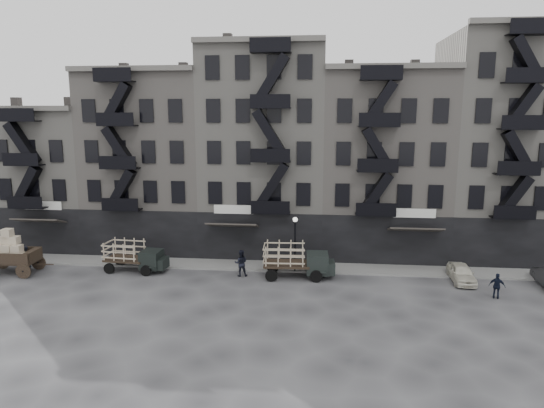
# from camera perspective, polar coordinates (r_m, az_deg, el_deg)

# --- Properties ---
(ground) EXTENTS (140.00, 140.00, 0.00)m
(ground) POSITION_cam_1_polar(r_m,az_deg,el_deg) (34.77, -2.56, -9.29)
(ground) COLOR #38383A
(ground) RESTS_ON ground
(sidewalk) EXTENTS (55.00, 2.50, 0.15)m
(sidewalk) POSITION_cam_1_polar(r_m,az_deg,el_deg) (38.25, -1.74, -7.25)
(sidewalk) COLOR slate
(sidewalk) RESTS_ON ground
(building_west) EXTENTS (10.00, 11.35, 13.20)m
(building_west) POSITION_cam_1_polar(r_m,az_deg,el_deg) (49.25, -24.55, 2.93)
(building_west) COLOR gray
(building_west) RESTS_ON ground
(building_midwest) EXTENTS (10.00, 11.35, 16.20)m
(building_midwest) POSITION_cam_1_polar(r_m,az_deg,el_deg) (44.86, -13.57, 4.86)
(building_midwest) COLOR gray
(building_midwest) RESTS_ON ground
(building_center) EXTENTS (10.00, 11.35, 18.20)m
(building_center) POSITION_cam_1_polar(r_m,az_deg,el_deg) (42.52, -0.73, 6.20)
(building_center) COLOR gray
(building_center) RESTS_ON ground
(building_mideast) EXTENTS (10.00, 11.35, 16.20)m
(building_mideast) POSITION_cam_1_polar(r_m,az_deg,el_deg) (42.65, 12.79, 4.59)
(building_mideast) COLOR gray
(building_mideast) RESTS_ON ground
(building_east) EXTENTS (10.00, 11.35, 19.20)m
(building_east) POSITION_cam_1_polar(r_m,az_deg,el_deg) (44.84, 25.73, 6.01)
(building_east) COLOR gray
(building_east) RESTS_ON ground
(lamp_post) EXTENTS (0.36, 0.36, 4.28)m
(lamp_post) POSITION_cam_1_polar(r_m,az_deg,el_deg) (36.12, 2.73, -3.88)
(lamp_post) COLOR black
(lamp_post) RESTS_ON ground
(wagon) EXTENTS (4.08, 2.30, 3.39)m
(wagon) POSITION_cam_1_polar(r_m,az_deg,el_deg) (41.04, -28.52, -4.64)
(wagon) COLOR black
(wagon) RESTS_ON ground
(stake_truck_west) EXTENTS (4.81, 2.26, 2.35)m
(stake_truck_west) POSITION_cam_1_polar(r_m,az_deg,el_deg) (38.25, -15.90, -5.69)
(stake_truck_west) COLOR black
(stake_truck_west) RESTS_ON ground
(stake_truck_east) EXTENTS (5.21, 2.34, 2.57)m
(stake_truck_east) POSITION_cam_1_polar(r_m,az_deg,el_deg) (35.46, 2.91, -6.38)
(stake_truck_east) COLOR black
(stake_truck_east) RESTS_ON ground
(car_east) EXTENTS (1.55, 3.74, 1.27)m
(car_east) POSITION_cam_1_polar(r_m,az_deg,el_deg) (37.37, 21.38, -7.57)
(car_east) COLOR beige
(car_east) RESTS_ON ground
(pedestrian_west) EXTENTS (0.85, 0.74, 1.97)m
(pedestrian_west) POSITION_cam_1_polar(r_m,az_deg,el_deg) (41.21, -26.90, -5.80)
(pedestrian_west) COLOR black
(pedestrian_west) RESTS_ON ground
(pedestrian_mid) EXTENTS (1.06, 0.88, 1.98)m
(pedestrian_mid) POSITION_cam_1_polar(r_m,az_deg,el_deg) (35.93, -3.67, -6.95)
(pedestrian_mid) COLOR black
(pedestrian_mid) RESTS_ON ground
(policeman) EXTENTS (1.07, 0.74, 1.69)m
(policeman) POSITION_cam_1_polar(r_m,az_deg,el_deg) (34.96, 24.96, -8.75)
(policeman) COLOR black
(policeman) RESTS_ON ground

